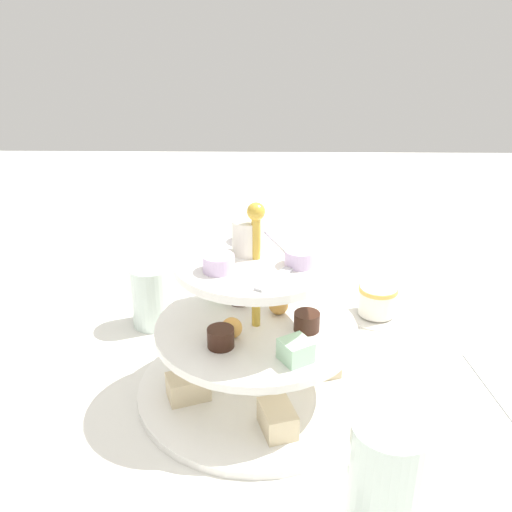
# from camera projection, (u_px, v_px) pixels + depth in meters

# --- Properties ---
(ground_plane) EXTENTS (2.40, 2.40, 0.00)m
(ground_plane) POSITION_uv_depth(u_px,v_px,m) (256.00, 391.00, 0.72)
(ground_plane) COLOR silver
(tiered_serving_stand) EXTENTS (0.29, 0.29, 0.25)m
(tiered_serving_stand) POSITION_uv_depth(u_px,v_px,m) (256.00, 341.00, 0.69)
(tiered_serving_stand) COLOR white
(tiered_serving_stand) RESTS_ON ground_plane
(water_glass_tall_right) EXTENTS (0.07, 0.07, 0.14)m
(water_glass_tall_right) POSITION_uv_depth(u_px,v_px,m) (386.00, 490.00, 0.48)
(water_glass_tall_right) COLOR silver
(water_glass_tall_right) RESTS_ON ground_plane
(water_glass_short_left) EXTENTS (0.06, 0.06, 0.07)m
(water_glass_short_left) POSITION_uv_depth(u_px,v_px,m) (293.00, 278.00, 0.92)
(water_glass_short_left) COLOR silver
(water_glass_short_left) RESTS_ON ground_plane
(teacup_with_saucer) EXTENTS (0.09, 0.09, 0.05)m
(teacup_with_saucer) POSITION_uv_depth(u_px,v_px,m) (377.00, 302.00, 0.87)
(teacup_with_saucer) COLOR white
(teacup_with_saucer) RESTS_ON ground_plane
(butter_knife_left) EXTENTS (0.16, 0.09, 0.00)m
(butter_knife_left) POSITION_uv_depth(u_px,v_px,m) (7.00, 503.00, 0.56)
(butter_knife_left) COLOR silver
(butter_knife_left) RESTS_ON ground_plane
(butter_knife_right) EXTENTS (0.17, 0.03, 0.00)m
(butter_knife_right) POSITION_uv_depth(u_px,v_px,m) (497.00, 392.00, 0.71)
(butter_knife_right) COLOR silver
(butter_knife_right) RESTS_ON ground_plane
(water_glass_mid_back) EXTENTS (0.06, 0.06, 0.09)m
(water_glass_mid_back) POSITION_uv_depth(u_px,v_px,m) (152.00, 296.00, 0.84)
(water_glass_mid_back) COLOR silver
(water_glass_mid_back) RESTS_ON ground_plane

